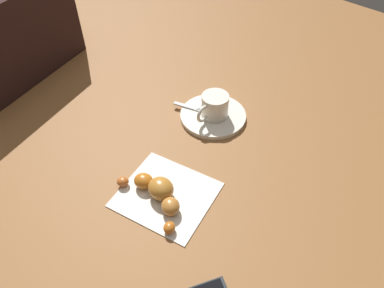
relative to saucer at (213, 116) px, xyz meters
name	(u,v)px	position (x,y,z in m)	size (l,w,h in m)	color
ground_plane	(192,162)	(-0.13, -0.06, -0.01)	(1.80, 1.80, 0.00)	brown
saucer	(213,116)	(0.00, 0.00, 0.00)	(0.15, 0.15, 0.01)	silver
espresso_cup	(214,106)	(0.00, 0.00, 0.03)	(0.09, 0.06, 0.05)	silver
teaspoon	(208,112)	(0.00, 0.01, 0.01)	(0.05, 0.13, 0.01)	silver
sugar_packet	(211,105)	(0.02, 0.02, 0.01)	(0.07, 0.02, 0.01)	white
napkin	(166,194)	(-0.22, -0.08, 0.00)	(0.15, 0.17, 0.00)	silver
croissant	(158,192)	(-0.24, -0.07, 0.01)	(0.08, 0.16, 0.04)	#AD5919
laptop_bag	(4,39)	(-0.21, 0.47, 0.10)	(0.37, 0.13, 0.21)	black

